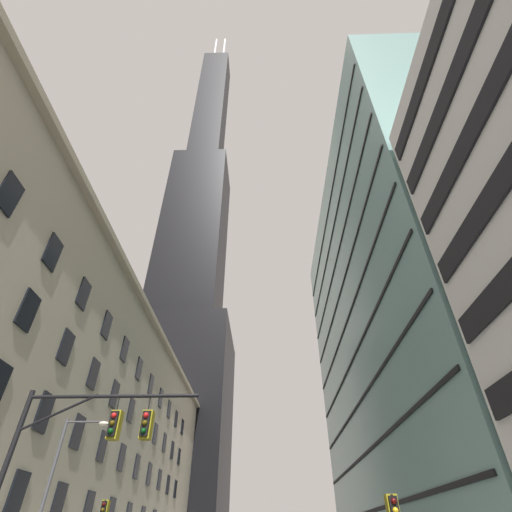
# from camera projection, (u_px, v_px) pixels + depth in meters

# --- Properties ---
(station_building) EXTENTS (15.45, 72.11, 23.66)m
(station_building) POSITION_uv_depth(u_px,v_px,m) (64.00, 422.00, 38.31)
(station_building) COLOR #B2A88E
(station_building) RESTS_ON ground
(dark_skyscraper) EXTENTS (25.80, 25.80, 220.08)m
(dark_skyscraper) POSITION_uv_depth(u_px,v_px,m) (190.00, 273.00, 107.62)
(dark_skyscraper) COLOR black
(dark_skyscraper) RESTS_ON ground
(glass_office_midrise) EXTENTS (17.09, 40.48, 40.94)m
(glass_office_midrise) POSITION_uv_depth(u_px,v_px,m) (425.00, 322.00, 39.26)
(glass_office_midrise) COLOR gray
(glass_office_midrise) RESTS_ON ground
(traffic_signal_mast) EXTENTS (6.98, 0.63, 6.69)m
(traffic_signal_mast) POSITION_uv_depth(u_px,v_px,m) (85.00, 444.00, 13.89)
(traffic_signal_mast) COLOR black
(traffic_signal_mast) RESTS_ON sidewalk_left
(street_lamppost) EXTENTS (2.49, 0.32, 7.31)m
(street_lamppost) POSITION_uv_depth(u_px,v_px,m) (57.00, 479.00, 19.16)
(street_lamppost) COLOR #47474C
(street_lamppost) RESTS_ON sidewalk_left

